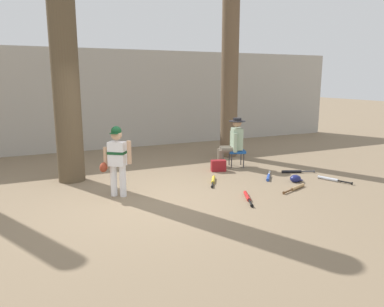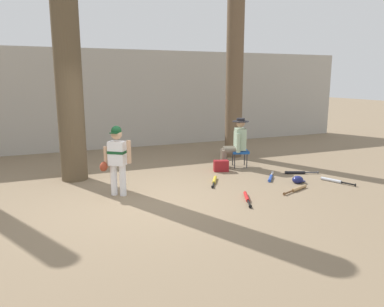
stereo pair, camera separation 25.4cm
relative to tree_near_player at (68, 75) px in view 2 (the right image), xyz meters
name	(u,v)px [view 2 (the right image)]	position (x,y,z in m)	size (l,w,h in m)	color
ground_plane	(143,202)	(0.95, -2.05, -2.22)	(60.00, 60.00, 0.00)	#7F6B51
concrete_back_wall	(93,100)	(0.95, 3.46, -0.71)	(18.00, 0.36, 3.00)	#ADA89E
tree_near_player	(68,75)	(0.00, 0.00, 0.00)	(0.86, 0.86, 5.29)	brown
tree_behind_spectator	(234,91)	(4.33, 0.82, -0.41)	(0.78, 0.78, 4.42)	brown
young_ballplayer	(116,156)	(0.63, -1.48, -1.47)	(0.59, 0.40, 1.31)	white
folding_stool	(240,152)	(3.87, -0.36, -1.85)	(0.51, 0.51, 0.41)	#194C9E
seated_spectator	(236,141)	(3.78, -0.33, -1.58)	(0.68, 0.54, 1.20)	#6B6051
handbag_beside_stool	(221,166)	(3.23, -0.60, -2.09)	(0.34, 0.18, 0.26)	maroon
bat_yellow_trainer	(214,181)	(2.68, -1.38, -2.18)	(0.44, 0.69, 0.07)	yellow
bat_black_composite	(298,173)	(4.73, -1.50, -2.18)	(0.73, 0.35, 0.07)	black
bat_blue_youth	(271,178)	(3.91, -1.63, -2.18)	(0.52, 0.61, 0.07)	#2347AD
bat_wood_tan	(298,189)	(3.91, -2.53, -2.18)	(0.74, 0.33, 0.07)	tan
bat_red_barrel	(247,198)	(2.71, -2.63, -2.18)	(0.37, 0.72, 0.07)	red
bat_aluminum_silver	(334,181)	(4.99, -2.35, -2.18)	(0.32, 0.71, 0.07)	#B7BCC6
batting_helmet_navy	(298,180)	(4.26, -2.11, -2.15)	(0.28, 0.22, 0.16)	navy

